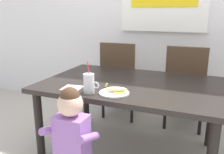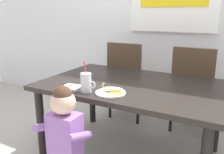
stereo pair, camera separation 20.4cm
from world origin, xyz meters
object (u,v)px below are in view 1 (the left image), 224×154
at_px(paper_napkin, 72,88).
at_px(toddler_standing, 72,132).
at_px(dining_table, 131,91).
at_px(snack_plate, 114,93).
at_px(dining_chair_left, 120,76).
at_px(peeled_banana, 116,90).
at_px(dining_chair_right, 186,83).
at_px(milk_cup, 89,85).

bearing_deg(paper_napkin, toddler_standing, -59.98).
xyz_separation_m(dining_table, snack_plate, (-0.03, -0.34, 0.09)).
xyz_separation_m(dining_chair_left, paper_napkin, (-0.03, -1.08, 0.16)).
height_order(toddler_standing, peeled_banana, toddler_standing).
xyz_separation_m(dining_chair_right, snack_plate, (-0.44, -1.06, 0.17)).
distance_m(dining_chair_right, paper_napkin, 1.35).
xyz_separation_m(dining_chair_left, dining_chair_right, (0.78, -0.00, 0.00)).
bearing_deg(milk_cup, dining_chair_left, 97.98).
bearing_deg(dining_chair_left, dining_table, 116.80).
relative_size(milk_cup, peeled_banana, 1.43).
relative_size(peeled_banana, paper_napkin, 1.17).
relative_size(toddler_standing, milk_cup, 3.34).
height_order(dining_chair_right, peeled_banana, dining_chair_right).
xyz_separation_m(milk_cup, peeled_banana, (0.20, 0.06, -0.04)).
xyz_separation_m(milk_cup, paper_napkin, (-0.19, 0.05, -0.06)).
bearing_deg(dining_chair_right, dining_chair_left, -0.25).
distance_m(dining_chair_left, peeled_banana, 1.14).
relative_size(dining_chair_left, toddler_standing, 1.15).
distance_m(dining_chair_right, milk_cup, 1.30).
xyz_separation_m(dining_chair_right, toddler_standing, (-0.60, -1.42, -0.02)).
xyz_separation_m(dining_table, dining_chair_left, (-0.37, 0.73, -0.08)).
distance_m(dining_chair_left, paper_napkin, 1.09).
xyz_separation_m(toddler_standing, snack_plate, (0.17, 0.36, 0.18)).
height_order(toddler_standing, milk_cup, milk_cup).
bearing_deg(dining_table, milk_cup, -118.41).
height_order(dining_table, dining_chair_left, dining_chair_left).
height_order(dining_table, dining_chair_right, dining_chair_right).
height_order(dining_table, paper_napkin, paper_napkin).
bearing_deg(dining_table, peeled_banana, -92.27).
xyz_separation_m(peeled_banana, paper_napkin, (-0.38, -0.01, -0.03)).
bearing_deg(dining_table, dining_chair_right, 60.83).
height_order(peeled_banana, paper_napkin, peeled_banana).
relative_size(dining_chair_left, dining_chair_right, 1.00).
distance_m(dining_table, snack_plate, 0.35).
relative_size(dining_table, toddler_standing, 1.84).
distance_m(dining_chair_left, milk_cup, 1.16).
distance_m(toddler_standing, snack_plate, 0.43).
bearing_deg(paper_napkin, dining_table, 40.80).
height_order(dining_chair_right, toddler_standing, dining_chair_right).
bearing_deg(dining_table, toddler_standing, -105.73).
distance_m(milk_cup, snack_plate, 0.20).
height_order(dining_chair_left, milk_cup, dining_chair_left).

